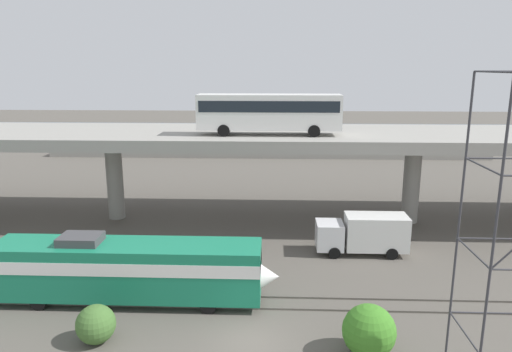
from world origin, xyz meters
name	(u,v)px	position (x,y,z in m)	size (l,w,h in m)	color
ground_plane	(249,341)	(0.00, 0.00, 0.00)	(260.00, 260.00, 0.00)	#565149
rail_strip_near	(253,308)	(0.00, 3.27, 0.06)	(110.00, 0.12, 0.12)	#59544C
rail_strip_far	(254,296)	(0.00, 4.73, 0.06)	(110.00, 0.12, 0.12)	#59544C
train_locomotive	(141,267)	(-6.73, 4.00, 2.19)	(17.09, 3.04, 4.18)	#197A56
highway_overpass	(261,139)	(0.00, 20.00, 7.53)	(96.00, 11.72, 8.26)	gray
transit_bus_on_overpass	(269,110)	(0.71, 17.88, 10.32)	(12.00, 2.68, 3.40)	silver
service_truck_west	(364,233)	(8.04, 12.14, 1.64)	(6.80, 2.46, 3.04)	silver
pier_parking_lot	(268,149)	(0.00, 55.00, 0.68)	(68.56, 10.50, 1.36)	gray
parked_car_0	(201,141)	(-10.87, 53.47, 2.13)	(4.20, 1.83, 1.50)	maroon
parked_car_1	(443,143)	(27.67, 52.93, 2.13)	(4.60, 1.99, 1.50)	maroon
parked_car_2	(229,139)	(-6.54, 55.67, 2.13)	(4.06, 1.83, 1.50)	navy
parked_car_3	(346,139)	(13.07, 57.04, 2.13)	(4.41, 1.88, 1.50)	silver
parked_car_4	(101,139)	(-27.85, 55.05, 2.13)	(4.23, 1.90, 1.50)	#B7B7BC
parked_car_5	(128,141)	(-22.60, 52.89, 2.13)	(4.10, 1.88, 1.50)	black
parked_car_6	(273,139)	(0.94, 56.07, 2.13)	(4.34, 1.89, 1.50)	maroon
parked_car_7	(372,142)	(16.85, 53.93, 2.13)	(4.54, 1.85, 1.50)	#B7B7BC
harbor_water	(270,133)	(0.00, 78.00, 0.00)	(140.00, 36.00, 0.01)	#2D5170
shrub_left	(96,324)	(-7.89, -0.45, 1.02)	(2.03, 2.03, 2.03)	#416A2F
shrub_right	(369,331)	(5.92, -1.01, 1.32)	(2.63, 2.63, 2.63)	#3E8126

